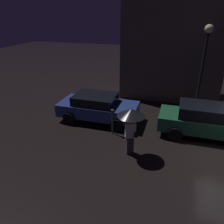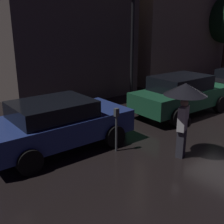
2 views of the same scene
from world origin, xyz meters
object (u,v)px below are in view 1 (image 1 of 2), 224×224
Objects in this scene: parked_car_green at (206,120)px; pedestrian_with_umbrella at (131,118)px; parked_car_blue at (98,107)px; street_lamp_near at (204,55)px; parking_meter at (112,119)px.

pedestrian_with_umbrella is at bearing -140.86° from parked_car_green.
parked_car_blue is at bearing 179.12° from parked_car_green.
pedestrian_with_umbrella reaches higher than parked_car_green.
street_lamp_near reaches higher than parked_car_blue.
parked_car_green is at bearing 14.49° from parking_meter.
street_lamp_near is at bearing 43.58° from parking_meter.
parking_meter is (-4.11, -1.06, -0.02)m from parked_car_green.
parked_car_blue is 0.86× the size of street_lamp_near.
pedestrian_with_umbrella is at bearing -118.64° from street_lamp_near.
pedestrian_with_umbrella is (2.28, -2.51, 0.87)m from parked_car_blue.
street_lamp_near is at bearing -141.41° from pedestrian_with_umbrella.
parked_car_green is (5.26, -0.13, 0.04)m from parked_car_blue.
parked_car_blue is 3.29× the size of parking_meter.
parked_car_green is 3.90m from pedestrian_with_umbrella.
street_lamp_near is at bearing 96.28° from parked_car_green.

